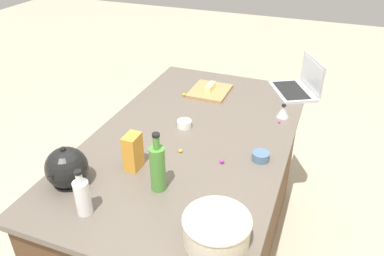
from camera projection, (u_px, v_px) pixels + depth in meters
The scene contains 17 objects.
ground_plane at pixel (192, 256), 2.43m from camera, with size 12.00×12.00×0.00m, color #B7A88E.
island_counter at pixel (192, 202), 2.19m from camera, with size 1.69×0.99×0.90m.
laptop at pixel (299, 86), 2.39m from camera, with size 0.38×0.35×0.22m.
mixing_bowl_large at pixel (217, 229), 1.33m from camera, with size 0.25×0.25×0.11m.
bottle_vinegar at pixel (83, 196), 1.44m from camera, with size 0.06×0.06×0.20m.
bottle_olive at pixel (158, 167), 1.55m from camera, with size 0.07×0.07×0.27m.
kettle at pixel (67, 168), 1.60m from camera, with size 0.21×0.18×0.20m.
cutting_board at pixel (210, 91), 2.41m from camera, with size 0.26×0.23×0.02m, color #AD7F4C.
butter_stick_left at pixel (210, 87), 2.40m from camera, with size 0.11×0.04×0.04m, color #F4E58C.
ramekin_small at pixel (261, 156), 1.78m from camera, with size 0.08×0.08×0.04m, color slate.
ramekin_medium at pixel (184, 124), 2.04m from camera, with size 0.08×0.08×0.04m, color white.
kitchen_timer at pixel (283, 111), 2.12m from camera, with size 0.07×0.07×0.08m.
candy_bag at pixel (133, 152), 1.69m from camera, with size 0.09×0.06×0.17m, color gold.
candy_0 at pixel (222, 161), 1.76m from camera, with size 0.02×0.02×0.02m, color #CC3399.
candy_1 at pixel (184, 95), 2.36m from camera, with size 0.02×0.02×0.02m, color yellow.
candy_2 at pixel (279, 122), 2.08m from camera, with size 0.01×0.01×0.01m, color #CC3399.
candy_3 at pixel (181, 151), 1.83m from camera, with size 0.02×0.02×0.02m, color yellow.
Camera 1 is at (1.55, 0.60, 1.95)m, focal length 35.59 mm.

